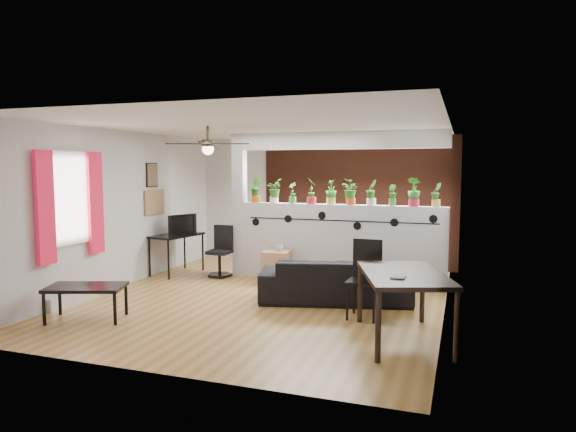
{
  "coord_description": "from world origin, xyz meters",
  "views": [
    {
      "loc": [
        2.8,
        -7.14,
        2.01
      ],
      "look_at": [
        0.14,
        0.6,
        1.21
      ],
      "focal_mm": 32.0,
      "sensor_mm": 36.0,
      "label": 1
    }
  ],
  "objects_px": {
    "potted_plant_6": "(371,192)",
    "folding_chair": "(366,271)",
    "potted_plant_4": "(331,191)",
    "potted_plant_1": "(274,190)",
    "potted_plant_9": "(436,194)",
    "computer_desk": "(177,238)",
    "dining_table": "(403,280)",
    "cube_shelf": "(277,267)",
    "cup": "(279,248)",
    "potted_plant_2": "(293,192)",
    "ceiling_fan": "(208,145)",
    "coffee_table": "(86,289)",
    "potted_plant_5": "(351,191)",
    "potted_plant_3": "(312,190)",
    "sofa": "(335,281)",
    "potted_plant_8": "(414,191)",
    "potted_plant_7": "(392,194)",
    "potted_plant_0": "(256,189)",
    "office_chair": "(221,254)"
  },
  "relations": [
    {
      "from": "potted_plant_4",
      "to": "folding_chair",
      "type": "xyz_separation_m",
      "value": [
        0.97,
        -1.94,
        -0.97
      ]
    },
    {
      "from": "potted_plant_6",
      "to": "office_chair",
      "type": "distance_m",
      "value": 2.95
    },
    {
      "from": "potted_plant_8",
      "to": "folding_chair",
      "type": "bearing_deg",
      "value": -102.54
    },
    {
      "from": "cube_shelf",
      "to": "sofa",
      "type": "bearing_deg",
      "value": -39.12
    },
    {
      "from": "potted_plant_5",
      "to": "dining_table",
      "type": "height_order",
      "value": "potted_plant_5"
    },
    {
      "from": "dining_table",
      "to": "ceiling_fan",
      "type": "bearing_deg",
      "value": 162.55
    },
    {
      "from": "sofa",
      "to": "cube_shelf",
      "type": "distance_m",
      "value": 1.54
    },
    {
      "from": "sofa",
      "to": "folding_chair",
      "type": "height_order",
      "value": "folding_chair"
    },
    {
      "from": "potted_plant_3",
      "to": "potted_plant_4",
      "type": "distance_m",
      "value": 0.35
    },
    {
      "from": "cup",
      "to": "dining_table",
      "type": "distance_m",
      "value": 3.31
    },
    {
      "from": "potted_plant_4",
      "to": "potted_plant_9",
      "type": "relative_size",
      "value": 1.1
    },
    {
      "from": "potted_plant_6",
      "to": "cube_shelf",
      "type": "height_order",
      "value": "potted_plant_6"
    },
    {
      "from": "potted_plant_0",
      "to": "potted_plant_6",
      "type": "distance_m",
      "value": 2.11
    },
    {
      "from": "potted_plant_0",
      "to": "ceiling_fan",
      "type": "bearing_deg",
      "value": -90.64
    },
    {
      "from": "potted_plant_3",
      "to": "cube_shelf",
      "type": "bearing_deg",
      "value": -140.17
    },
    {
      "from": "cube_shelf",
      "to": "cup",
      "type": "bearing_deg",
      "value": -3.92
    },
    {
      "from": "ceiling_fan",
      "to": "potted_plant_6",
      "type": "height_order",
      "value": "ceiling_fan"
    },
    {
      "from": "cup",
      "to": "dining_table",
      "type": "xyz_separation_m",
      "value": [
        2.36,
        -2.32,
        0.11
      ]
    },
    {
      "from": "potted_plant_2",
      "to": "cup",
      "type": "distance_m",
      "value": 1.04
    },
    {
      "from": "ceiling_fan",
      "to": "potted_plant_3",
      "type": "xyz_separation_m",
      "value": [
        1.07,
        1.8,
        -0.72
      ]
    },
    {
      "from": "potted_plant_6",
      "to": "office_chair",
      "type": "height_order",
      "value": "potted_plant_6"
    },
    {
      "from": "potted_plant_1",
      "to": "potted_plant_8",
      "type": "relative_size",
      "value": 0.92
    },
    {
      "from": "potted_plant_8",
      "to": "potted_plant_0",
      "type": "bearing_deg",
      "value": -180.0
    },
    {
      "from": "potted_plant_9",
      "to": "coffee_table",
      "type": "height_order",
      "value": "potted_plant_9"
    },
    {
      "from": "potted_plant_6",
      "to": "cup",
      "type": "xyz_separation_m",
      "value": [
        -1.51,
        -0.42,
        -0.98
      ]
    },
    {
      "from": "potted_plant_2",
      "to": "computer_desk",
      "type": "distance_m",
      "value": 2.37
    },
    {
      "from": "potted_plant_6",
      "to": "folding_chair",
      "type": "bearing_deg",
      "value": -82.02
    },
    {
      "from": "sofa",
      "to": "potted_plant_2",
      "type": "bearing_deg",
      "value": -63.57
    },
    {
      "from": "folding_chair",
      "to": "potted_plant_4",
      "type": "bearing_deg",
      "value": 116.69
    },
    {
      "from": "potted_plant_2",
      "to": "potted_plant_4",
      "type": "relative_size",
      "value": 0.87
    },
    {
      "from": "potted_plant_2",
      "to": "cube_shelf",
      "type": "xyz_separation_m",
      "value": [
        -0.15,
        -0.42,
        -1.28
      ]
    },
    {
      "from": "computer_desk",
      "to": "dining_table",
      "type": "bearing_deg",
      "value": -28.42
    },
    {
      "from": "potted_plant_3",
      "to": "potted_plant_5",
      "type": "distance_m",
      "value": 0.7
    },
    {
      "from": "computer_desk",
      "to": "ceiling_fan",
      "type": "bearing_deg",
      "value": -45.2
    },
    {
      "from": "potted_plant_7",
      "to": "dining_table",
      "type": "relative_size",
      "value": 0.21
    },
    {
      "from": "sofa",
      "to": "cube_shelf",
      "type": "height_order",
      "value": "sofa"
    },
    {
      "from": "potted_plant_1",
      "to": "potted_plant_2",
      "type": "xyz_separation_m",
      "value": [
        0.35,
        -0.0,
        -0.03
      ]
    },
    {
      "from": "potted_plant_2",
      "to": "potted_plant_8",
      "type": "xyz_separation_m",
      "value": [
        2.11,
        0.0,
        0.05
      ]
    },
    {
      "from": "potted_plant_8",
      "to": "cube_shelf",
      "type": "height_order",
      "value": "potted_plant_8"
    },
    {
      "from": "potted_plant_3",
      "to": "potted_plant_8",
      "type": "height_order",
      "value": "potted_plant_8"
    },
    {
      "from": "ceiling_fan",
      "to": "potted_plant_4",
      "type": "relative_size",
      "value": 2.75
    },
    {
      "from": "ceiling_fan",
      "to": "potted_plant_4",
      "type": "distance_m",
      "value": 2.41
    },
    {
      "from": "cube_shelf",
      "to": "folding_chair",
      "type": "distance_m",
      "value": 2.4
    },
    {
      "from": "potted_plant_3",
      "to": "sofa",
      "type": "xyz_separation_m",
      "value": [
        0.76,
        -1.31,
        -1.28
      ]
    },
    {
      "from": "potted_plant_1",
      "to": "potted_plant_9",
      "type": "relative_size",
      "value": 1.11
    },
    {
      "from": "potted_plant_4",
      "to": "potted_plant_6",
      "type": "xyz_separation_m",
      "value": [
        0.7,
        0.0,
        0.0
      ]
    },
    {
      "from": "potted_plant_4",
      "to": "coffee_table",
      "type": "height_order",
      "value": "potted_plant_4"
    },
    {
      "from": "potted_plant_5",
      "to": "potted_plant_8",
      "type": "xyz_separation_m",
      "value": [
        1.05,
        0.0,
        0.02
      ]
    },
    {
      "from": "cup",
      "to": "folding_chair",
      "type": "bearing_deg",
      "value": -40.51
    },
    {
      "from": "potted_plant_6",
      "to": "cube_shelf",
      "type": "distance_m",
      "value": 2.07
    }
  ]
}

